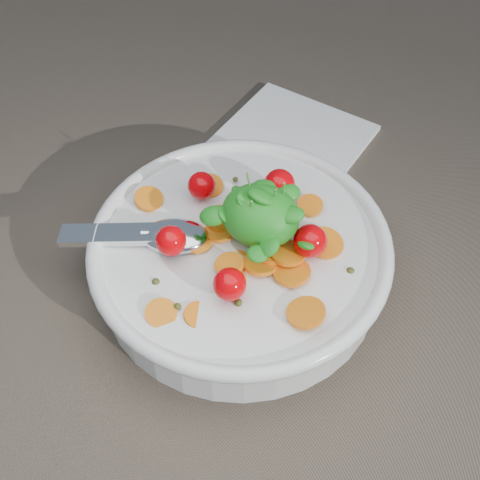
% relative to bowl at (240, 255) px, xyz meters
% --- Properties ---
extents(ground, '(6.00, 6.00, 0.00)m').
position_rel_bowl_xyz_m(ground, '(-0.01, 0.00, -0.04)').
color(ground, '#6C5D4D').
rests_on(ground, ground).
extents(bowl, '(0.33, 0.30, 0.13)m').
position_rel_bowl_xyz_m(bowl, '(0.00, 0.00, 0.00)').
color(bowl, white).
rests_on(bowl, ground).
extents(napkin, '(0.20, 0.19, 0.01)m').
position_rel_bowl_xyz_m(napkin, '(-0.01, 0.23, -0.03)').
color(napkin, white).
rests_on(napkin, ground).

